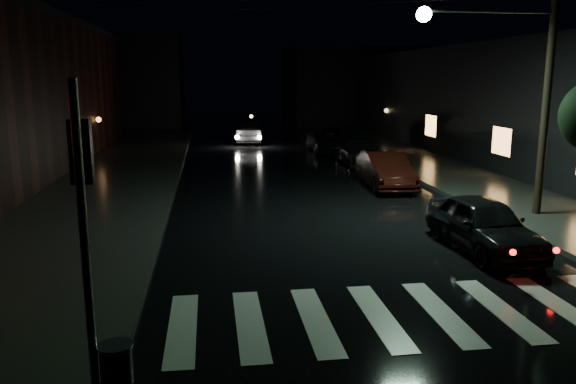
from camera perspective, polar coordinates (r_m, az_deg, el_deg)
name	(u,v)px	position (r m, az deg, el deg)	size (l,w,h in m)	color
ground	(252,336)	(9.94, -3.66, -14.43)	(120.00, 120.00, 0.00)	black
sidewalk_left	(101,186)	(23.71, -18.46, 0.61)	(6.00, 44.00, 0.15)	#282826
sidewalk_right	(456,177)	(25.61, 16.68, 1.50)	(4.00, 44.00, 0.15)	#282826
building_right	(555,104)	(32.19, 25.51, 8.09)	(10.00, 40.00, 6.00)	black
building_far_left	(104,81)	(54.72, -18.16, 10.68)	(14.00, 10.00, 8.00)	black
building_far_right	(360,86)	(55.86, 7.34, 10.65)	(14.00, 10.00, 7.00)	black
crosswalk	(410,314)	(10.98, 12.30, -12.02)	(9.00, 3.00, 0.01)	beige
signal_pole_corner	(101,289)	(8.11, -18.48, -9.36)	(0.68, 0.61, 4.20)	slate
utility_pole	(529,69)	(18.51, 23.25, 11.44)	(4.92, 0.44, 8.00)	black
parked_car_a	(484,224)	(15.09, 19.25, -3.12)	(1.63, 4.05, 1.38)	black
parked_car_b	(385,170)	(22.73, 9.84, 2.21)	(1.51, 4.32, 1.42)	black
parked_car_c	(359,151)	(28.71, 7.22, 4.13)	(1.85, 4.56, 1.32)	black
parked_car_d	(331,140)	(33.16, 4.38, 5.25)	(2.32, 5.03, 1.40)	black
oncoming_car	(251,131)	(38.02, -3.78, 6.17)	(1.61, 4.63, 1.52)	black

